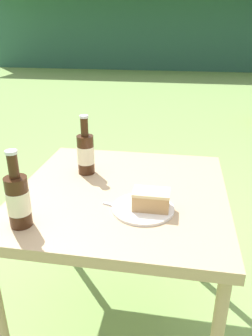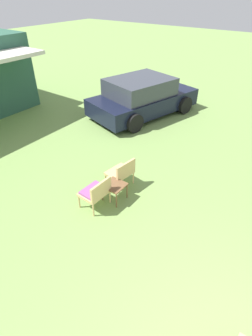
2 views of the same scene
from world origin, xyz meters
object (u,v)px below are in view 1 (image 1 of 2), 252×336
Objects in this scene: patio_table at (122,205)px; cake_on_plate at (148,203)px; cola_bottle_near at (86,153)px; cola_bottle_far at (18,199)px.

cake_on_plate is (0.12, -0.14, 0.10)m from patio_table.
cake_on_plate reaches higher than patio_table.
cola_bottle_near is 1.00× the size of cola_bottle_far.
cola_bottle_near reaches higher than patio_table.
patio_table is at bearing 130.58° from cake_on_plate.
cola_bottle_far is at bearing -132.74° from patio_table.
cake_on_plate is at bearing -49.42° from patio_table.
cola_bottle_near is (-0.30, 0.27, 0.07)m from cake_on_plate.
patio_table is 0.20m from cake_on_plate.
cola_bottle_far reaches higher than patio_table.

